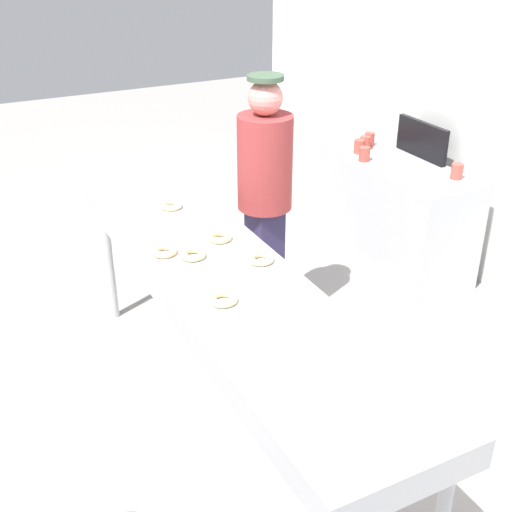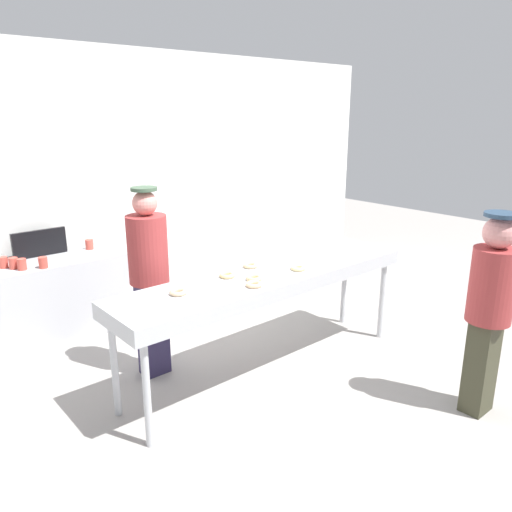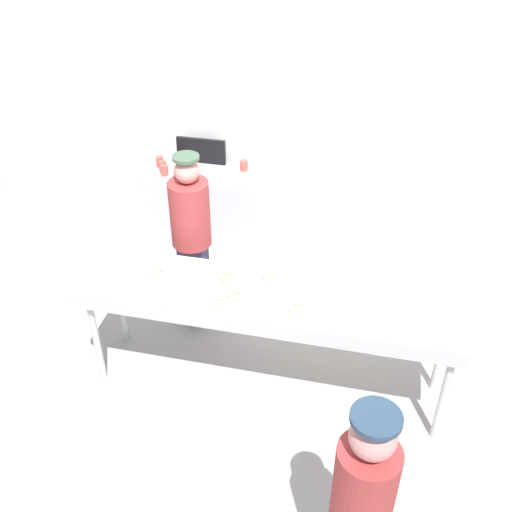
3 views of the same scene
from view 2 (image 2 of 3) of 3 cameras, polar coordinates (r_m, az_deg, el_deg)
ground_plane at (r=4.76m, az=1.39°, el=-12.96°), size 16.00×16.00×0.00m
back_wall at (r=6.27m, az=-14.06°, el=8.47°), size 8.00×0.12×3.04m
fryer_conveyor at (r=4.39m, az=1.47°, el=-2.79°), size 2.96×0.67×0.96m
plain_donut_0 at (r=3.89m, az=-8.97°, el=-4.14°), size 0.19×0.19×0.04m
plain_donut_1 at (r=4.24m, az=-3.35°, el=-2.22°), size 0.19×0.19×0.04m
plain_donut_2 at (r=4.44m, az=4.88°, el=-1.38°), size 0.14×0.14×0.04m
plain_donut_3 at (r=4.01m, az=-0.23°, el=-3.30°), size 0.19×0.19×0.04m
plain_donut_4 at (r=4.50m, az=-0.66°, el=-1.09°), size 0.18×0.18×0.04m
plain_donut_5 at (r=4.16m, az=-0.22°, el=-2.56°), size 0.16×0.16×0.04m
worker_baker at (r=4.42m, az=-12.24°, el=-1.71°), size 0.35×0.35×1.72m
customer_waiting at (r=4.17m, az=25.35°, el=-4.97°), size 0.33×0.33×1.63m
prep_counter at (r=5.67m, az=-22.33°, el=-4.60°), size 1.48×0.57×0.85m
paper_cup_0 at (r=5.46m, az=-27.14°, el=-0.66°), size 0.09×0.09×0.11m
paper_cup_1 at (r=5.31m, az=-25.40°, el=-0.87°), size 0.09×0.09×0.11m
paper_cup_2 at (r=5.29m, az=-23.35°, el=-0.70°), size 0.09×0.09×0.11m
paper_cup_3 at (r=5.39m, az=-26.19°, el=-0.75°), size 0.09×0.09×0.11m
paper_cup_4 at (r=5.82m, az=-18.67°, el=1.28°), size 0.09×0.09×0.11m
menu_display at (r=5.72m, az=-23.70°, el=1.37°), size 0.55×0.04×0.28m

